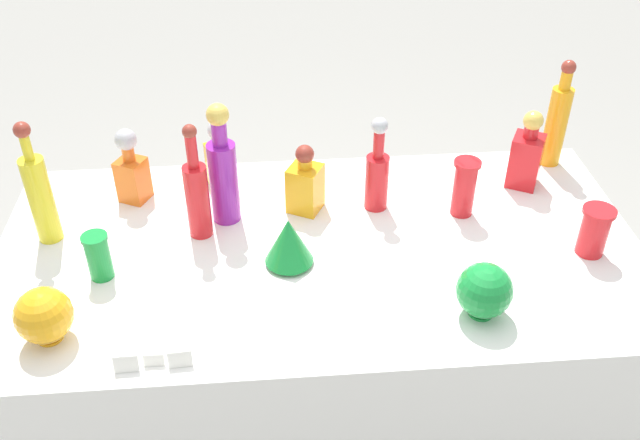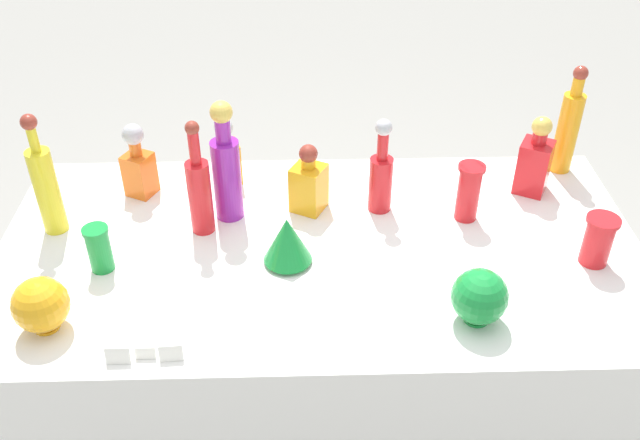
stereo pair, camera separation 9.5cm
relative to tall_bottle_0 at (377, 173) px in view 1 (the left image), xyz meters
name	(u,v)px [view 1 (the left image)]	position (x,y,z in m)	size (l,w,h in m)	color
ground_plane	(320,408)	(-0.20, -0.20, -0.89)	(40.00, 40.00, 0.00)	gray
display_table	(321,271)	(-0.20, -0.24, -0.19)	(1.98, 1.03, 0.76)	white
tall_bottle_0	(377,173)	(0.00, 0.00, 0.00)	(0.08, 0.08, 0.33)	red
tall_bottle_1	(557,121)	(0.67, 0.23, 0.04)	(0.07, 0.07, 0.39)	orange
tall_bottle_2	(40,194)	(-1.03, -0.08, 0.03)	(0.07, 0.07, 0.40)	yellow
tall_bottle_3	(223,172)	(-0.49, -0.02, 0.05)	(0.09, 0.09, 0.41)	purple
tall_bottle_4	(197,194)	(-0.57, -0.10, 0.02)	(0.07, 0.07, 0.38)	red
square_decanter_0	(305,184)	(-0.23, 0.01, -0.03)	(0.13, 0.13, 0.24)	orange
square_decanter_1	(527,155)	(0.52, 0.09, -0.01)	(0.14, 0.14, 0.28)	red
square_decanter_2	(220,158)	(-0.51, 0.18, -0.03)	(0.11, 0.11, 0.24)	orange
square_decanter_3	(131,169)	(-0.79, 0.11, -0.01)	(0.11, 0.11, 0.26)	orange
slender_vase_0	(595,229)	(0.61, -0.29, -0.04)	(0.10, 0.10, 0.16)	red
slender_vase_1	(465,186)	(0.27, -0.06, -0.02)	(0.09, 0.09, 0.20)	red
slender_vase_2	(98,255)	(-0.84, -0.28, -0.05)	(0.08, 0.08, 0.15)	#198C38
fluted_vase_0	(289,241)	(-0.30, -0.27, -0.05)	(0.14, 0.14, 0.16)	#198C38
round_bowl_0	(484,291)	(0.21, -0.53, -0.05)	(0.15, 0.15, 0.16)	#198C38
round_bowl_1	(44,315)	(-0.94, -0.53, -0.05)	(0.15, 0.15, 0.16)	orange
price_tag_left	(154,360)	(-0.66, -0.64, -0.11)	(0.05, 0.01, 0.03)	white
price_tag_center	(180,359)	(-0.59, -0.65, -0.11)	(0.06, 0.01, 0.05)	white
price_tag_right	(126,364)	(-0.72, -0.66, -0.11)	(0.06, 0.01, 0.05)	white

